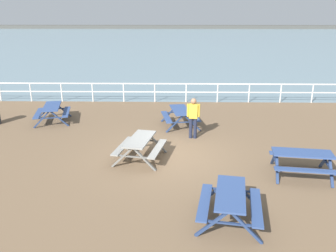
{
  "coord_description": "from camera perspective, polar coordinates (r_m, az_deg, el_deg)",
  "views": [
    {
      "loc": [
        0.25,
        -11.59,
        4.93
      ],
      "look_at": [
        -0.01,
        0.93,
        0.8
      ],
      "focal_mm": 37.42,
      "sensor_mm": 36.0,
      "label": 1
    }
  ],
  "objects": [
    {
      "name": "ground_plane",
      "position": [
        12.63,
        -0.06,
        -5.21
      ],
      "size": [
        30.0,
        24.0,
        0.2
      ],
      "primitive_type": "cube",
      "color": "brown"
    },
    {
      "name": "picnic_table_far_right",
      "position": [
        15.59,
        2.01,
        2.06
      ],
      "size": [
        1.8,
        2.03,
        0.8
      ],
      "rotation": [
        0.0,
        0.0,
        1.74
      ],
      "color": "#334C84",
      "rests_on": "ground"
    },
    {
      "name": "picnic_table_far_left",
      "position": [
        8.79,
        10.12,
        -11.67
      ],
      "size": [
        1.8,
        2.03,
        0.8
      ],
      "rotation": [
        0.0,
        0.0,
        1.4
      ],
      "color": "#334C84",
      "rests_on": "ground"
    },
    {
      "name": "picnic_table_near_right",
      "position": [
        11.68,
        20.99,
        -4.88
      ],
      "size": [
        1.99,
        1.75,
        0.8
      ],
      "rotation": [
        0.0,
        0.0,
        -0.14
      ],
      "color": "#334C84",
      "rests_on": "ground"
    },
    {
      "name": "visitor",
      "position": [
        14.01,
        4.14,
        1.69
      ],
      "size": [
        0.53,
        0.26,
        1.66
      ],
      "rotation": [
        0.0,
        0.0,
        4.59
      ],
      "color": "#1E2338",
      "rests_on": "ground"
    },
    {
      "name": "distant_shoreline",
      "position": [
        107.45,
        1.05,
        15.61
      ],
      "size": [
        142.0,
        6.0,
        1.8
      ],
      "primitive_type": "cube",
      "color": "#4C4C47",
      "rests_on": "ground"
    },
    {
      "name": "picnic_table_near_left",
      "position": [
        17.04,
        -18.35,
        2.53
      ],
      "size": [
        1.86,
        2.08,
        0.8
      ],
      "rotation": [
        0.0,
        0.0,
        1.78
      ],
      "color": "#334C84",
      "rests_on": "ground"
    },
    {
      "name": "picnic_table_mid_centre",
      "position": [
        12.09,
        -4.57,
        -2.88
      ],
      "size": [
        1.83,
        2.06,
        0.8
      ],
      "rotation": [
        0.0,
        0.0,
        1.37
      ],
      "color": "gray",
      "rests_on": "ground"
    },
    {
      "name": "sea_band",
      "position": [
        64.53,
        0.95,
        13.86
      ],
      "size": [
        142.0,
        90.0,
        0.01
      ],
      "primitive_type": "cube",
      "color": "gray",
      "rests_on": "ground"
    },
    {
      "name": "seaward_railing",
      "position": [
        19.79,
        0.41,
        6.03
      ],
      "size": [
        23.07,
        0.07,
        1.08
      ],
      "color": "white",
      "rests_on": "ground"
    }
  ]
}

